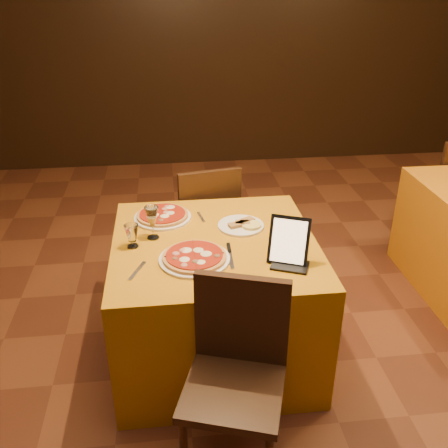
{
  "coord_description": "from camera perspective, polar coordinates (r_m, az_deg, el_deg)",
  "views": [
    {
      "loc": [
        -0.8,
        -2.16,
        2.06
      ],
      "look_at": [
        -0.52,
        0.18,
        0.86
      ],
      "focal_mm": 40.0,
      "sensor_mm": 36.0,
      "label": 1
    }
  ],
  "objects": [
    {
      "name": "main_table",
      "position": [
        2.9,
        -1.04,
        -8.42
      ],
      "size": [
        1.1,
        1.1,
        0.75
      ],
      "primitive_type": "cube",
      "color": "#BF7B0C",
      "rests_on": "floor"
    },
    {
      "name": "chair_main_near",
      "position": [
        2.25,
        1.1,
        -18.41
      ],
      "size": [
        0.48,
        0.48,
        0.91
      ],
      "primitive_type": null,
      "rotation": [
        0.0,
        0.0,
        -0.32
      ],
      "color": "black",
      "rests_on": "floor"
    },
    {
      "name": "fork_far",
      "position": [
        2.95,
        -2.64,
        0.78
      ],
      "size": [
        0.04,
        0.14,
        0.01
      ],
      "primitive_type": "cube",
      "rotation": [
        0.0,
        0.0,
        1.75
      ],
      "color": "silver",
      "rests_on": "main_table"
    },
    {
      "name": "knife",
      "position": [
        2.55,
        0.73,
        -3.77
      ],
      "size": [
        0.03,
        0.24,
        0.01
      ],
      "primitive_type": "cube",
      "rotation": [
        0.0,
        0.0,
        1.54
      ],
      "color": "silver",
      "rests_on": "main_table"
    },
    {
      "name": "wall_back",
      "position": [
        5.75,
        1.3,
        20.5
      ],
      "size": [
        6.0,
        0.01,
        2.8
      ],
      "primitive_type": "cube",
      "color": "black",
      "rests_on": "floor"
    },
    {
      "name": "chair_main_far",
      "position": [
        3.56,
        -2.39,
        0.27
      ],
      "size": [
        0.51,
        0.51,
        0.91
      ],
      "primitive_type": null,
      "rotation": [
        0.0,
        0.0,
        3.33
      ],
      "color": "black",
      "rests_on": "floor"
    },
    {
      "name": "pizza_near",
      "position": [
        2.52,
        -3.4,
        -3.87
      ],
      "size": [
        0.36,
        0.36,
        0.03
      ],
      "rotation": [
        0.0,
        0.0,
        0.12
      ],
      "color": "white",
      "rests_on": "main_table"
    },
    {
      "name": "tablet",
      "position": [
        2.48,
        7.43,
        -1.88
      ],
      "size": [
        0.22,
        0.17,
        0.24
      ],
      "primitive_type": "cube",
      "rotation": [
        -0.35,
        0.0,
        -0.4
      ],
      "color": "black",
      "rests_on": "main_table"
    },
    {
      "name": "cutlet_dish",
      "position": [
        2.84,
        1.93,
        -0.08
      ],
      "size": [
        0.26,
        0.26,
        0.03
      ],
      "rotation": [
        0.0,
        0.0,
        0.29
      ],
      "color": "white",
      "rests_on": "main_table"
    },
    {
      "name": "pizza_far",
      "position": [
        2.96,
        -7.04,
        0.89
      ],
      "size": [
        0.34,
        0.34,
        0.03
      ],
      "rotation": [
        0.0,
        0.0,
        0.12
      ],
      "color": "white",
      "rests_on": "main_table"
    },
    {
      "name": "floor",
      "position": [
        3.09,
        10.35,
        -15.42
      ],
      "size": [
        6.0,
        7.0,
        0.01
      ],
      "primitive_type": "cube",
      "color": "#5E2D19",
      "rests_on": "ground"
    },
    {
      "name": "chair_side_far",
      "position": [
        4.52,
        24.13,
        3.82
      ],
      "size": [
        0.39,
        0.39,
        0.91
      ],
      "primitive_type": null,
      "rotation": [
        0.0,
        0.0,
        3.15
      ],
      "color": "black",
      "rests_on": "floor"
    },
    {
      "name": "fork_near",
      "position": [
        2.47,
        -9.88,
        -5.3
      ],
      "size": [
        0.09,
        0.17,
        0.01
      ],
      "primitive_type": "cube",
      "rotation": [
        0.0,
        0.0,
        1.17
      ],
      "color": "silver",
      "rests_on": "main_table"
    },
    {
      "name": "water_glass",
      "position": [
        2.66,
        -10.47,
        -1.35
      ],
      "size": [
        0.09,
        0.09,
        0.13
      ],
      "primitive_type": null,
      "rotation": [
        0.0,
        0.0,
        0.38
      ],
      "color": "silver",
      "rests_on": "main_table"
    },
    {
      "name": "wine_glass",
      "position": [
        2.72,
        -8.2,
        0.18
      ],
      "size": [
        0.1,
        0.1,
        0.19
      ],
      "primitive_type": null,
      "rotation": [
        0.0,
        0.0,
        -0.34
      ],
      "color": "#EAD285",
      "rests_on": "main_table"
    }
  ]
}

